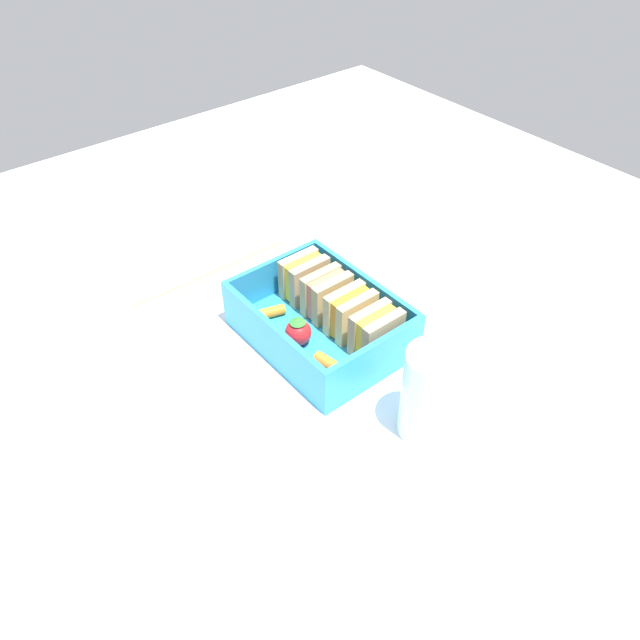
{
  "coord_description": "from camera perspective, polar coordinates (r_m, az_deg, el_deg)",
  "views": [
    {
      "loc": [
        38.54,
        -31.28,
        46.43
      ],
      "look_at": [
        0.0,
        0.0,
        2.7
      ],
      "focal_mm": 35.0,
      "sensor_mm": 36.0,
      "label": 1
    }
  ],
  "objects": [
    {
      "name": "bento_rim",
      "position": [
        0.66,
        0.0,
        0.49
      ],
      "size": [
        17.64,
        13.04,
        4.48
      ],
      "color": "#2B95CD",
      "rests_on": "bento_tray"
    },
    {
      "name": "sandwich_center_left",
      "position": [
        0.68,
        0.6,
        2.34
      ],
      "size": [
        3.11,
        5.06,
        4.88
      ],
      "color": "tan",
      "rests_on": "bento_tray"
    },
    {
      "name": "chopstick_pair",
      "position": [
        0.78,
        -9.71,
        4.38
      ],
      "size": [
        1.98,
        21.24,
        0.7
      ],
      "color": "tan",
      "rests_on": "ground_plane"
    },
    {
      "name": "sandwich_center",
      "position": [
        0.66,
        2.8,
        0.65
      ],
      "size": [
        3.11,
        5.06,
        4.88
      ],
      "color": "#E2C27D",
      "rests_on": "bento_tray"
    },
    {
      "name": "carrot_stick_left",
      "position": [
        0.69,
        -4.94,
        0.61
      ],
      "size": [
        2.36,
        4.36,
        1.18
      ],
      "primitive_type": "cylinder",
      "rotation": [
        1.57,
        0.0,
        5.98
      ],
      "color": "orange",
      "rests_on": "bento_tray"
    },
    {
      "name": "drinking_glass",
      "position": [
        0.57,
        10.26,
        -6.61
      ],
      "size": [
        5.54,
        5.54,
        9.43
      ],
      "primitive_type": "cylinder",
      "color": "silver",
      "rests_on": "ground_plane"
    },
    {
      "name": "ground_plane",
      "position": [
        0.69,
        0.0,
        -2.32
      ],
      "size": [
        120.0,
        120.0,
        2.0
      ],
      "primitive_type": "cube",
      "color": "silver"
    },
    {
      "name": "sandwich_center_right",
      "position": [
        0.64,
        5.15,
        -1.16
      ],
      "size": [
        3.11,
        5.06,
        4.88
      ],
      "color": "tan",
      "rests_on": "bento_tray"
    },
    {
      "name": "carrot_stick_far_left",
      "position": [
        0.62,
        1.25,
        -4.3
      ],
      "size": [
        4.64,
        2.1,
        1.32
      ],
      "primitive_type": "cylinder",
      "rotation": [
        1.57,
        0.0,
        1.75
      ],
      "color": "orange",
      "rests_on": "bento_tray"
    },
    {
      "name": "bento_tray",
      "position": [
        0.68,
        0.0,
        -1.34
      ],
      "size": [
        17.64,
        13.04,
        1.2
      ],
      "primitive_type": "cube",
      "color": "#2B95CD",
      "rests_on": "ground_plane"
    },
    {
      "name": "folded_napkin",
      "position": [
        0.6,
        -11.05,
        -9.72
      ],
      "size": [
        15.54,
        9.97,
        0.4
      ],
      "primitive_type": "cube",
      "rotation": [
        0.0,
        0.0,
        -0.06
      ],
      "color": "white",
      "rests_on": "ground_plane"
    },
    {
      "name": "sandwich_left",
      "position": [
        0.7,
        -1.45,
        3.92
      ],
      "size": [
        3.11,
        5.06,
        4.88
      ],
      "color": "tan",
      "rests_on": "bento_tray"
    },
    {
      "name": "strawberry_far_left",
      "position": [
        0.65,
        -1.92,
        -1.15
      ],
      "size": [
        2.81,
        2.81,
        3.41
      ],
      "color": "red",
      "rests_on": "bento_tray"
    }
  ]
}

